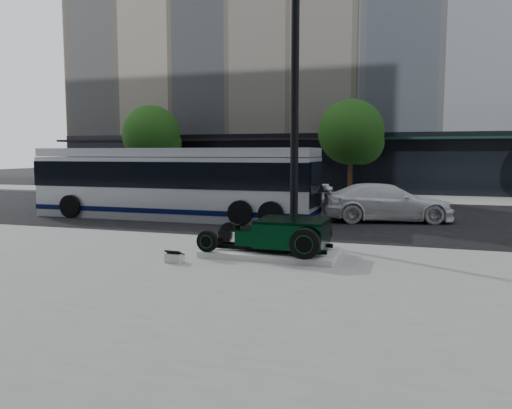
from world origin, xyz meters
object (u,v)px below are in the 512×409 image
(lamppost, at_px, (295,119))
(transit_bus, at_px, (175,183))
(hot_rod, at_px, (284,234))
(white_sedan, at_px, (386,202))

(lamppost, distance_m, transit_bus, 8.09)
(hot_rod, height_order, lamppost, lamppost)
(transit_bus, bearing_deg, hot_rod, -46.04)
(lamppost, relative_size, white_sedan, 1.50)
(transit_bus, height_order, white_sedan, transit_bus)
(hot_rod, xyz_separation_m, white_sedan, (2.06, 8.38, 0.05))
(lamppost, relative_size, transit_bus, 0.64)
(hot_rod, relative_size, white_sedan, 0.62)
(lamppost, xyz_separation_m, transit_bus, (-6.24, 4.64, -2.24))
(hot_rod, relative_size, transit_bus, 0.27)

